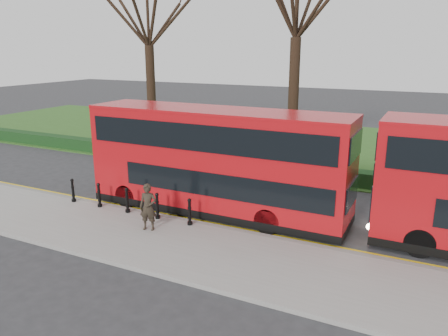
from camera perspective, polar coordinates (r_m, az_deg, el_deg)
The scene contains 11 objects.
ground at distance 18.76m, azimuth -6.68°, elevation -5.48°, with size 120.00×120.00×0.00m, color #28282B.
pavement at distance 16.49m, azimuth -12.37°, elevation -8.50°, with size 60.00×4.00×0.15m, color gray.
kerb at distance 17.96m, azimuth -8.42°, elevation -6.26°, with size 60.00×0.25×0.16m, color slate.
grass_verge at distance 31.88m, azimuth 8.02°, elevation 3.29°, with size 60.00×18.00×0.06m, color #2B511B.
hedge at distance 24.34m, azimuth 1.94°, elevation 0.52°, with size 60.00×0.90×0.80m, color black.
yellow_line_outer at distance 18.21m, azimuth -7.87°, elevation -6.16°, with size 60.00×0.10×0.01m, color yellow.
yellow_line_inner at distance 18.37m, azimuth -7.52°, elevation -5.96°, with size 60.00×0.10×0.01m, color yellow.
tree_left at distance 30.39m, azimuth -9.95°, elevation 19.63°, with size 7.91×7.91×12.36m.
bollard_row at distance 18.24m, azimuth -12.53°, elevation -4.19°, with size 6.04×0.15×1.00m.
bus_lead at distance 17.71m, azimuth -1.02°, elevation 0.76°, with size 10.87×2.50×4.32m.
pedestrian at distance 16.28m, azimuth -9.89°, elevation -5.06°, with size 0.64×0.42×1.76m, color #2C241B.
Camera 1 is at (9.61, -14.66, 6.67)m, focal length 35.00 mm.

